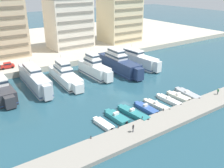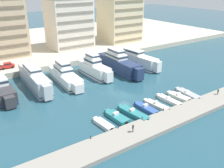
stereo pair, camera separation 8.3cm
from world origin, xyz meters
The scene contains 26 objects.
ground_plane centered at (0.00, 0.00, 0.00)m, with size 400.00×400.00×0.00m, color #234C5B.
quay_promenade centered at (0.00, 63.33, 0.93)m, with size 180.00×70.00×1.87m, color #BCB29E.
pier_dock centered at (0.00, -15.18, 0.41)m, with size 120.00×5.87×0.81m, color gray.
yacht_charcoal_far_left centered at (-25.54, 16.96, 1.93)m, with size 4.30×17.30×6.59m.
yacht_silver_left centered at (-16.75, 17.92, 2.42)m, with size 4.29×21.39×7.45m.
yacht_white_mid_left centered at (-8.39, 16.91, 2.06)m, with size 5.44×19.46×7.64m.
yacht_white_center_left centered at (1.15, 16.44, 2.46)m, with size 4.25×15.59×8.48m.
yacht_navy_center centered at (9.56, 15.58, 2.63)m, with size 5.10×21.54×8.79m.
yacht_white_center_right centered at (17.86, 16.86, 2.28)m, with size 5.03×20.28×7.21m.
motorboat_white_far_left centered at (-12.24, -9.12, 0.40)m, with size 2.09×6.00×0.85m.
motorboat_teal_left centered at (-8.49, -8.40, 0.48)m, with size 2.48×7.03×1.50m.
motorboat_teal_mid_left centered at (-4.66, -9.21, 0.50)m, with size 2.84×8.78×1.49m.
motorboat_blue_center_left centered at (-0.75, -8.97, 0.44)m, with size 2.02×6.97×1.35m.
motorboat_cream_center centered at (2.30, -9.17, 0.41)m, with size 2.39×7.53×1.27m.
motorboat_white_center_right centered at (6.47, -8.94, 0.44)m, with size 1.78×7.54×1.20m.
motorboat_cream_mid_right centered at (9.98, -8.91, 0.43)m, with size 2.30×6.73×1.36m.
motorboat_grey_right centered at (13.02, -9.13, 0.45)m, with size 2.84×8.04×1.25m.
car_red_mid_left centered at (-20.14, 33.02, 2.84)m, with size 4.14×2.00×1.80m.
apartment_block_left centered at (8.01, 47.06, 11.49)m, with size 16.37×13.12×21.12m.
apartment_block_mid_left centered at (31.39, 45.01, 13.14)m, with size 15.86×14.05×24.42m.
pedestrian_near_edge centered at (18.19, -14.05, 1.76)m, with size 0.38×0.57×1.60m.
pedestrian_mid_deck centered at (-9.55, -15.08, 1.77)m, with size 0.53×0.43×1.62m.
bollard_west centered at (-17.05, -12.50, 1.14)m, with size 0.20×0.20×0.61m.
bollard_west_mid centered at (-11.03, -12.50, 1.14)m, with size 0.20×0.20×0.61m.
bollard_east_mid centered at (-5.01, -12.50, 1.14)m, with size 0.20×0.20×0.61m.
bollard_east centered at (1.01, -12.50, 1.14)m, with size 0.20×0.20×0.61m.
Camera 2 is at (-35.13, -45.27, 26.63)m, focal length 40.00 mm.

